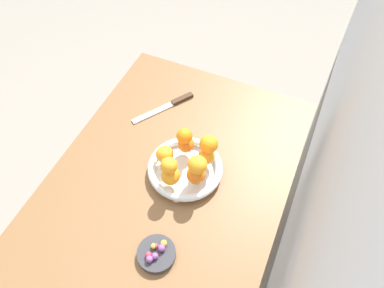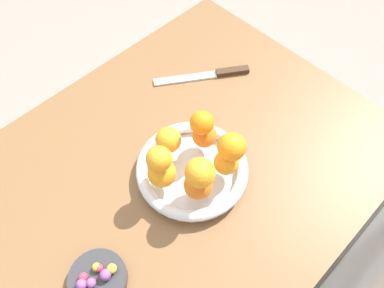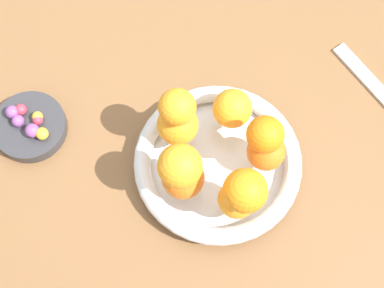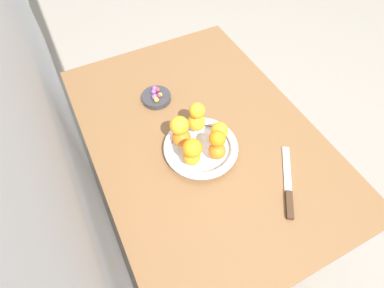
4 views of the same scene
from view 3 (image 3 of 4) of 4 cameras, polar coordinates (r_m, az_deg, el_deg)
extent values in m
plane|color=gray|center=(1.63, -0.48, -8.73)|extent=(6.00, 6.00, 0.00)
cube|color=brown|center=(0.93, -0.83, 0.86)|extent=(1.10, 0.76, 0.04)
cylinder|color=brown|center=(1.53, -14.12, 11.99)|extent=(0.05, 0.05, 0.70)
cylinder|color=silver|center=(0.89, 2.47, -2.18)|extent=(0.21, 0.21, 0.01)
torus|color=silver|center=(0.87, 2.52, -1.75)|extent=(0.25, 0.25, 0.03)
cylinder|color=#333338|center=(0.94, -15.42, 1.61)|extent=(0.11, 0.11, 0.02)
sphere|color=orange|center=(0.85, -1.45, 1.89)|extent=(0.06, 0.06, 0.06)
sphere|color=orange|center=(0.82, -0.87, -3.28)|extent=(0.06, 0.06, 0.06)
sphere|color=orange|center=(0.81, 4.40, -5.37)|extent=(0.05, 0.05, 0.05)
sphere|color=orange|center=(0.84, 7.18, -0.73)|extent=(0.06, 0.06, 0.06)
sphere|color=orange|center=(0.86, 3.93, 3.46)|extent=(0.06, 0.06, 0.06)
sphere|color=orange|center=(0.76, -1.18, -2.15)|extent=(0.06, 0.06, 0.06)
sphere|color=orange|center=(0.79, 7.12, 0.92)|extent=(0.05, 0.05, 0.05)
sphere|color=orange|center=(0.76, 5.19, -4.54)|extent=(0.06, 0.06, 0.06)
sphere|color=orange|center=(0.79, -1.35, 3.57)|extent=(0.05, 0.05, 0.05)
sphere|color=#8C4C99|center=(0.93, -16.52, 2.16)|extent=(0.02, 0.02, 0.02)
sphere|color=#C6384C|center=(0.94, -16.26, 3.23)|extent=(0.02, 0.02, 0.02)
sphere|color=gold|center=(0.91, -14.33, 0.98)|extent=(0.02, 0.02, 0.02)
sphere|color=#8C4C99|center=(0.91, -15.24, 1.27)|extent=(0.02, 0.02, 0.02)
sphere|color=#8C4C99|center=(0.94, -17.04, 2.99)|extent=(0.02, 0.02, 0.02)
sphere|color=#C6384C|center=(0.92, -14.73, 2.26)|extent=(0.02, 0.02, 0.02)
sphere|color=gold|center=(0.92, -14.75, 2.57)|extent=(0.02, 0.02, 0.02)
cube|color=silver|center=(0.99, 17.12, 5.54)|extent=(0.15, 0.11, 0.01)
camera|label=1|loc=(0.70, -101.33, 24.67)|focal=35.00mm
camera|label=2|loc=(0.36, -68.37, 12.43)|focal=35.00mm
camera|label=4|loc=(0.44, 96.50, -19.00)|focal=28.00mm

